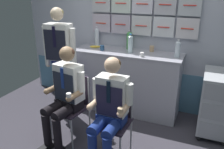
% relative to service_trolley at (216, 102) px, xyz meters
% --- Properties ---
extents(galley_bulkhead, '(4.20, 0.14, 2.15)m').
position_rel_service_trolley_xyz_m(galley_bulkhead, '(-1.20, 0.44, 0.61)').
color(galley_bulkhead, '#AEB2C3').
rests_on(galley_bulkhead, ground).
extents(galley_counter, '(1.70, 0.53, 0.98)m').
position_rel_service_trolley_xyz_m(galley_counter, '(-1.35, 0.16, 0.03)').
color(galley_counter, '#AAAAB8').
rests_on(galley_counter, ground).
extents(service_trolley, '(0.40, 0.65, 0.87)m').
position_rel_service_trolley_xyz_m(service_trolley, '(0.00, 0.00, 0.00)').
color(service_trolley, black).
rests_on(service_trolley, ground).
extents(folding_chair_left, '(0.46, 0.46, 0.85)m').
position_rel_service_trolley_xyz_m(folding_chair_left, '(-1.74, -0.78, 0.06)').
color(folding_chair_left, '#A8AAAF').
rests_on(folding_chair_left, ground).
extents(crew_member_left, '(0.50, 0.64, 1.26)m').
position_rel_service_trolley_xyz_m(crew_member_left, '(-1.77, -0.94, 0.23)').
color(crew_member_left, black).
rests_on(crew_member_left, ground).
extents(folding_chair_right, '(0.41, 0.41, 0.85)m').
position_rel_service_trolley_xyz_m(folding_chair_right, '(-1.11, -0.89, 0.06)').
color(folding_chair_right, '#A8AAAF').
rests_on(folding_chair_right, ground).
extents(crew_member_right, '(0.48, 0.59, 1.23)m').
position_rel_service_trolley_xyz_m(crew_member_right, '(-1.11, -1.06, 0.21)').
color(crew_member_right, black).
rests_on(crew_member_right, ground).
extents(crew_member_standing, '(0.53, 0.28, 1.66)m').
position_rel_service_trolley_xyz_m(crew_member_standing, '(-2.20, -0.36, 0.51)').
color(crew_member_standing, black).
rests_on(crew_member_standing, ground).
extents(sparkling_bottle_green, '(0.07, 0.07, 0.26)m').
position_rel_service_trolley_xyz_m(sparkling_bottle_green, '(-0.59, 0.15, 0.64)').
color(sparkling_bottle_green, silver).
rests_on(sparkling_bottle_green, galley_counter).
extents(water_bottle_blue_cap, '(0.07, 0.07, 0.32)m').
position_rel_service_trolley_xyz_m(water_bottle_blue_cap, '(-1.94, 0.34, 0.67)').
color(water_bottle_blue_cap, silver).
rests_on(water_bottle_blue_cap, galley_counter).
extents(water_bottle_clear, '(0.08, 0.08, 0.30)m').
position_rel_service_trolley_xyz_m(water_bottle_clear, '(-1.37, 0.32, 0.66)').
color(water_bottle_clear, '#4C9F51').
rests_on(water_bottle_clear, galley_counter).
extents(water_bottle_tall, '(0.07, 0.07, 0.29)m').
position_rel_service_trolley_xyz_m(water_bottle_tall, '(-1.28, 0.12, 0.65)').
color(water_bottle_tall, silver).
rests_on(water_bottle_tall, galley_counter).
extents(paper_cup_blue, '(0.06, 0.06, 0.06)m').
position_rel_service_trolley_xyz_m(paper_cup_blue, '(-1.06, -0.01, 0.55)').
color(paper_cup_blue, white).
rests_on(paper_cup_blue, galley_counter).
extents(espresso_cup_small, '(0.07, 0.07, 0.09)m').
position_rel_service_trolley_xyz_m(espresso_cup_small, '(-1.00, 0.32, 0.56)').
color(espresso_cup_small, tan).
rests_on(espresso_cup_small, galley_counter).
extents(paper_cup_tan, '(0.06, 0.06, 0.08)m').
position_rel_service_trolley_xyz_m(paper_cup_tan, '(-1.72, 0.08, 0.56)').
color(paper_cup_tan, navy).
rests_on(paper_cup_tan, galley_counter).
extents(snack_banana, '(0.17, 0.10, 0.04)m').
position_rel_service_trolley_xyz_m(snack_banana, '(-1.90, 0.18, 0.54)').
color(snack_banana, yellow).
rests_on(snack_banana, galley_counter).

